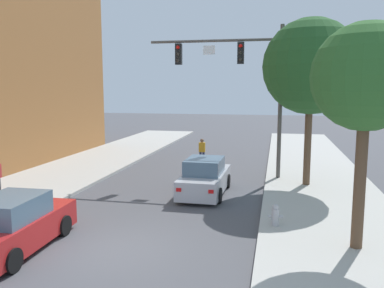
% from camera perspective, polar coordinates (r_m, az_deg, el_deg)
% --- Properties ---
extents(ground_plane, '(120.00, 120.00, 0.00)m').
position_cam_1_polar(ground_plane, '(12.02, -11.08, -14.66)').
color(ground_plane, '#4C4C51').
extents(sidewalk_right, '(5.00, 60.00, 0.15)m').
position_cam_1_polar(sidewalk_right, '(11.31, 22.29, -16.21)').
color(sidewalk_right, '#B2AFA8').
rests_on(sidewalk_right, ground).
extents(traffic_signal_mast, '(6.69, 0.38, 7.50)m').
position_cam_1_polar(traffic_signal_mast, '(20.16, 7.22, 10.07)').
color(traffic_signal_mast, '#514C47').
rests_on(traffic_signal_mast, sidewalk_right).
extents(car_lead_silver, '(1.87, 4.26, 1.60)m').
position_cam_1_polar(car_lead_silver, '(17.38, 1.86, -4.89)').
color(car_lead_silver, '#B7B7BC').
rests_on(car_lead_silver, ground).
extents(car_following_red, '(1.92, 4.28, 1.60)m').
position_cam_1_polar(car_following_red, '(12.57, -24.26, -10.69)').
color(car_following_red, '#B21E1E').
rests_on(car_following_red, ground).
extents(pedestrian_crossing_road, '(0.36, 0.22, 1.64)m').
position_cam_1_polar(pedestrian_crossing_road, '(23.61, 1.45, -0.99)').
color(pedestrian_crossing_road, '#232847').
rests_on(pedestrian_crossing_road, ground).
extents(fire_hydrant, '(0.48, 0.24, 0.72)m').
position_cam_1_polar(fire_hydrant, '(13.43, 11.88, -9.92)').
color(fire_hydrant, '#B2B2B7').
rests_on(fire_hydrant, sidewalk_right).
extents(street_tree_nearest, '(2.92, 2.92, 6.22)m').
position_cam_1_polar(street_tree_nearest, '(11.65, 23.73, 8.63)').
color(street_tree_nearest, brown).
rests_on(street_tree_nearest, sidewalk_right).
extents(street_tree_second, '(4.32, 4.32, 7.59)m').
position_cam_1_polar(street_tree_second, '(18.92, 16.70, 10.58)').
color(street_tree_second, brown).
rests_on(street_tree_second, sidewalk_right).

